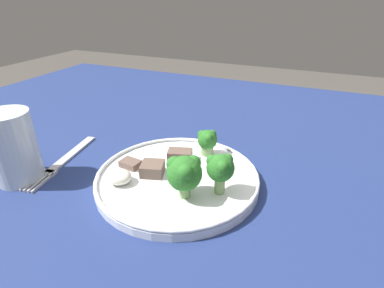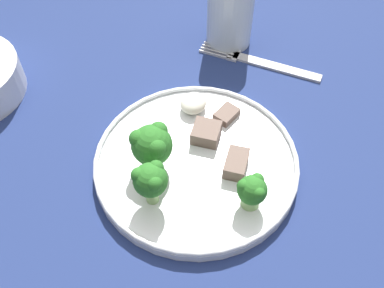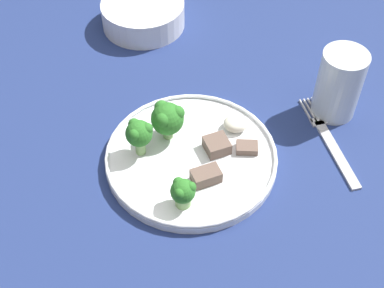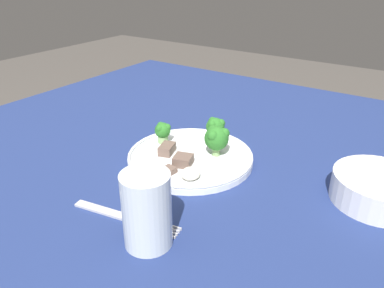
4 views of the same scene
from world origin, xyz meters
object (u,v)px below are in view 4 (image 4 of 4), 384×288
object	(u,v)px
dinner_plate	(190,157)
drinking_glass	(147,214)
cream_bowl	(379,189)
fork	(124,217)

from	to	relation	value
dinner_plate	drinking_glass	size ratio (longest dim) A/B	2.23
cream_bowl	drinking_glass	xyz separation A→B (m)	(0.29, -0.25, 0.03)
fork	cream_bowl	world-z (taller)	cream_bowl
fork	drinking_glass	distance (m)	0.08
dinner_plate	drinking_glass	distance (m)	0.25
fork	cream_bowl	xyz separation A→B (m)	(-0.27, 0.32, 0.02)
drinking_glass	fork	bearing A→B (deg)	-107.29
fork	cream_bowl	bearing A→B (deg)	130.69
fork	drinking_glass	bearing A→B (deg)	72.71
dinner_plate	cream_bowl	bearing A→B (deg)	100.33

